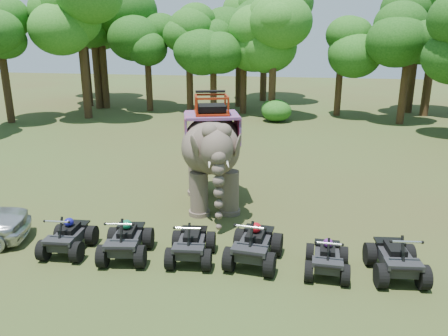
{
  "coord_description": "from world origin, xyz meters",
  "views": [
    {
      "loc": [
        2.48,
        -12.1,
        6.03
      ],
      "look_at": [
        0.0,
        1.2,
        1.9
      ],
      "focal_mm": 35.0,
      "sensor_mm": 36.0,
      "label": 1
    }
  ],
  "objects_px": {
    "atv_0": "(68,232)",
    "atv_2": "(191,239)",
    "elephant": "(212,150)",
    "atv_1": "(126,236)",
    "atv_3": "(254,240)",
    "atv_5": "(397,253)",
    "atv_4": "(327,253)"
  },
  "relations": [
    {
      "from": "atv_5",
      "to": "elephant",
      "type": "bearing_deg",
      "value": 137.59
    },
    {
      "from": "atv_2",
      "to": "atv_4",
      "type": "bearing_deg",
      "value": -7.11
    },
    {
      "from": "atv_4",
      "to": "atv_5",
      "type": "relative_size",
      "value": 0.88
    },
    {
      "from": "atv_3",
      "to": "atv_5",
      "type": "height_order",
      "value": "atv_3"
    },
    {
      "from": "atv_0",
      "to": "atv_5",
      "type": "xyz_separation_m",
      "value": [
        9.04,
        0.34,
        0.04
      ]
    },
    {
      "from": "atv_3",
      "to": "atv_5",
      "type": "relative_size",
      "value": 1.06
    },
    {
      "from": "atv_1",
      "to": "atv_5",
      "type": "height_order",
      "value": "atv_1"
    },
    {
      "from": "elephant",
      "to": "atv_2",
      "type": "bearing_deg",
      "value": -102.25
    },
    {
      "from": "atv_1",
      "to": "atv_5",
      "type": "bearing_deg",
      "value": -6.58
    },
    {
      "from": "elephant",
      "to": "atv_0",
      "type": "distance_m",
      "value": 5.75
    },
    {
      "from": "atv_4",
      "to": "atv_3",
      "type": "bearing_deg",
      "value": 175.51
    },
    {
      "from": "atv_3",
      "to": "atv_4",
      "type": "xyz_separation_m",
      "value": [
        1.95,
        -0.21,
        -0.12
      ]
    },
    {
      "from": "atv_0",
      "to": "atv_2",
      "type": "distance_m",
      "value": 3.61
    },
    {
      "from": "atv_2",
      "to": "atv_4",
      "type": "xyz_separation_m",
      "value": [
        3.69,
        -0.05,
        -0.05
      ]
    },
    {
      "from": "atv_3",
      "to": "atv_5",
      "type": "xyz_separation_m",
      "value": [
        3.69,
        -0.03,
        -0.04
      ]
    },
    {
      "from": "elephant",
      "to": "atv_2",
      "type": "relative_size",
      "value": 2.92
    },
    {
      "from": "atv_1",
      "to": "atv_4",
      "type": "relative_size",
      "value": 1.14
    },
    {
      "from": "atv_3",
      "to": "atv_0",
      "type": "bearing_deg",
      "value": -170.82
    },
    {
      "from": "elephant",
      "to": "atv_1",
      "type": "relative_size",
      "value": 2.8
    },
    {
      "from": "atv_3",
      "to": "atv_2",
      "type": "bearing_deg",
      "value": -169.45
    },
    {
      "from": "atv_1",
      "to": "atv_5",
      "type": "xyz_separation_m",
      "value": [
        7.28,
        0.31,
        -0.0
      ]
    },
    {
      "from": "atv_2",
      "to": "atv_1",
      "type": "bearing_deg",
      "value": 179.18
    },
    {
      "from": "elephant",
      "to": "atv_1",
      "type": "distance_m",
      "value": 4.92
    },
    {
      "from": "atv_3",
      "to": "atv_5",
      "type": "bearing_deg",
      "value": 4.85
    },
    {
      "from": "atv_1",
      "to": "atv_5",
      "type": "relative_size",
      "value": 1.0
    },
    {
      "from": "atv_1",
      "to": "atv_4",
      "type": "height_order",
      "value": "atv_1"
    },
    {
      "from": "atv_0",
      "to": "atv_1",
      "type": "bearing_deg",
      "value": -3.58
    },
    {
      "from": "atv_4",
      "to": "atv_5",
      "type": "bearing_deg",
      "value": 7.62
    },
    {
      "from": "atv_4",
      "to": "atv_5",
      "type": "xyz_separation_m",
      "value": [
        1.74,
        0.18,
        0.08
      ]
    },
    {
      "from": "atv_0",
      "to": "atv_1",
      "type": "height_order",
      "value": "atv_1"
    },
    {
      "from": "atv_2",
      "to": "atv_3",
      "type": "bearing_deg",
      "value": -1.07
    },
    {
      "from": "atv_1",
      "to": "atv_4",
      "type": "distance_m",
      "value": 5.53
    }
  ]
}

